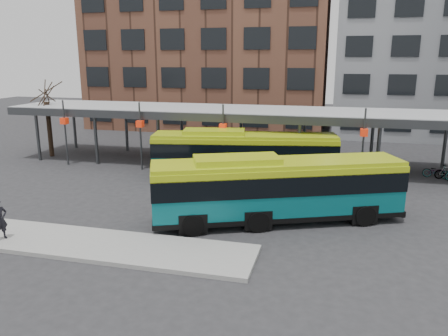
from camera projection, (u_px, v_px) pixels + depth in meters
ground at (234, 232)px, 20.06m from camera, size 120.00×120.00×0.00m
boarding_island at (93, 244)px, 18.52m from camera, size 14.00×3.00×0.18m
canopy at (274, 114)px, 31.22m from camera, size 40.00×6.53×4.80m
tree at (49, 126)px, 35.01m from camera, size 1.64×1.64×5.60m
building_brick at (212, 29)px, 49.82m from camera, size 26.00×14.00×22.00m
bus_front at (276, 187)px, 20.98m from camera, size 12.07×6.99×3.31m
bus_rear at (243, 154)px, 28.51m from camera, size 12.12×4.65×3.27m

